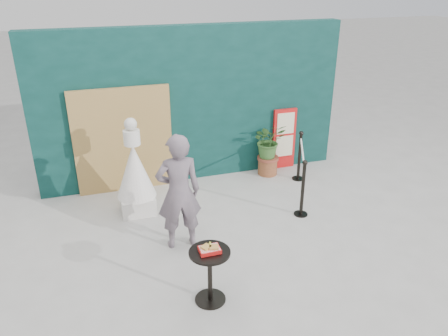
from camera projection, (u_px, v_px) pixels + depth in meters
ground at (249, 263)px, 6.36m from camera, size 60.00×60.00×0.00m
back_wall at (193, 105)px, 8.47m from camera, size 6.00×0.30×3.00m
bamboo_fence at (123, 141)px, 8.10m from camera, size 1.80×0.08×2.00m
woman at (179, 192)px, 6.41m from camera, size 0.68×0.46×1.82m
menu_board at (284, 139)px, 9.18m from camera, size 0.50×0.07×1.30m
statue at (135, 175)px, 7.43m from camera, size 0.67×0.67×1.72m
cafe_table at (210, 268)px, 5.44m from camera, size 0.52×0.52×0.75m
food_basket at (210, 249)px, 5.32m from camera, size 0.26×0.19×0.11m
planter at (269, 145)px, 8.87m from camera, size 0.65×0.56×1.11m
stanchion_barrier at (301, 172)px, 8.06m from camera, size 0.84×1.54×1.03m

